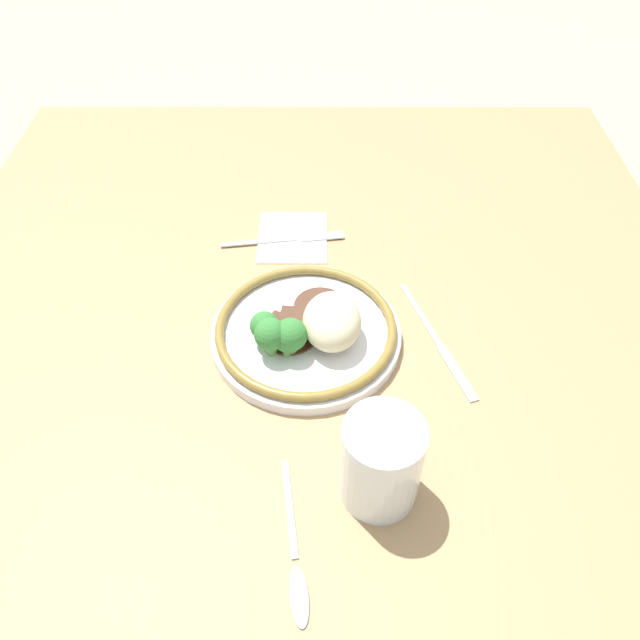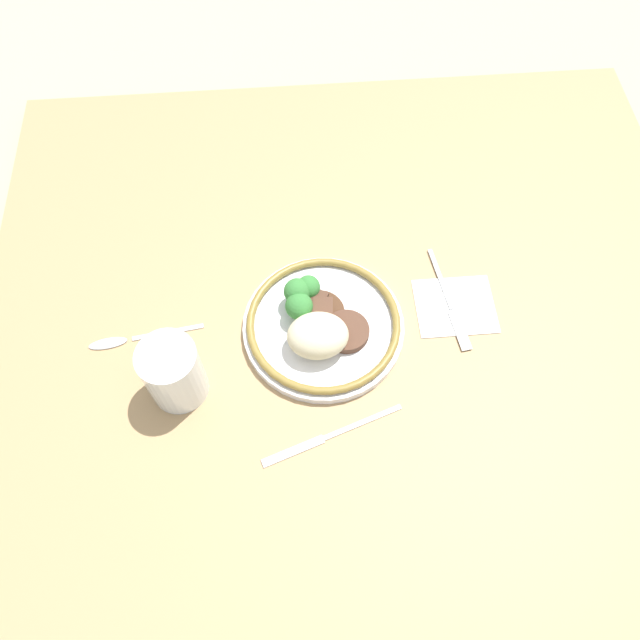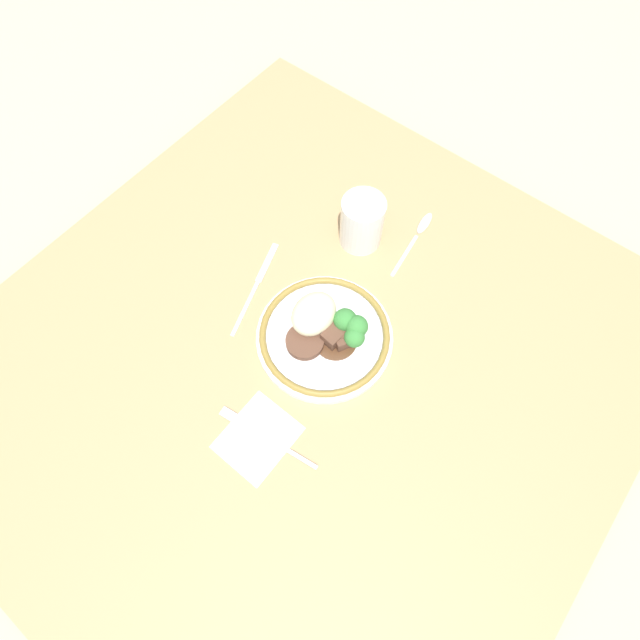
% 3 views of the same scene
% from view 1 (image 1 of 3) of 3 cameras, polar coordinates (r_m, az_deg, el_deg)
% --- Properties ---
extents(ground_plane, '(8.00, 8.00, 0.00)m').
position_cam_1_polar(ground_plane, '(0.86, -0.70, -0.79)').
color(ground_plane, tan).
extents(dining_table, '(1.14, 1.09, 0.03)m').
position_cam_1_polar(dining_table, '(0.85, -0.71, -0.04)').
color(dining_table, tan).
rests_on(dining_table, ground).
extents(napkin, '(0.12, 0.10, 0.00)m').
position_cam_1_polar(napkin, '(0.96, -2.51, 7.57)').
color(napkin, white).
rests_on(napkin, dining_table).
extents(plate, '(0.24, 0.24, 0.07)m').
position_cam_1_polar(plate, '(0.79, -1.21, -0.88)').
color(plate, white).
rests_on(plate, dining_table).
extents(juice_glass, '(0.08, 0.08, 0.11)m').
position_cam_1_polar(juice_glass, '(0.64, 5.58, -13.12)').
color(juice_glass, orange).
rests_on(juice_glass, dining_table).
extents(fork, '(0.04, 0.19, 0.00)m').
position_cam_1_polar(fork, '(0.95, -2.29, 7.42)').
color(fork, silver).
rests_on(fork, napkin).
extents(knife, '(0.20, 0.08, 0.00)m').
position_cam_1_polar(knife, '(0.81, 10.78, -2.08)').
color(knife, silver).
rests_on(knife, dining_table).
extents(spoon, '(0.17, 0.04, 0.01)m').
position_cam_1_polar(spoon, '(0.64, -2.15, -22.09)').
color(spoon, silver).
rests_on(spoon, dining_table).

